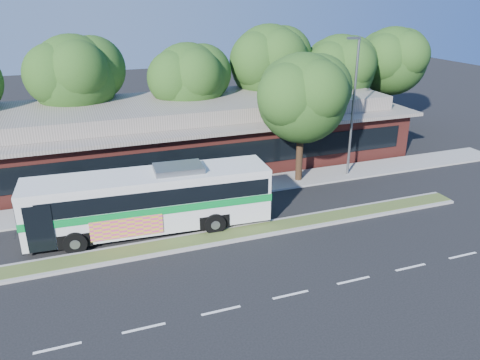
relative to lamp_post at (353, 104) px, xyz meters
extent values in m
plane|color=black|center=(-9.56, -6.00, -4.90)|extent=(120.00, 120.00, 0.00)
cube|color=#415423|center=(-9.56, -5.40, -4.83)|extent=(26.00, 1.10, 0.15)
cube|color=gray|center=(-9.56, 0.40, -4.84)|extent=(44.00, 2.60, 0.12)
cube|color=maroon|center=(-9.56, 7.00, -3.30)|extent=(32.00, 10.00, 3.20)
cube|color=#6A6259|center=(-9.56, 7.00, -1.58)|extent=(33.20, 11.20, 0.24)
cube|color=#6A6259|center=(-9.56, 7.00, -0.95)|extent=(30.00, 8.00, 1.00)
cube|color=black|center=(-9.56, 1.97, -3.20)|extent=(30.00, 0.06, 1.60)
cylinder|color=slate|center=(0.04, 0.00, -0.40)|extent=(0.16, 0.16, 9.00)
cube|color=slate|center=(-0.36, 0.00, 4.10)|extent=(0.90, 0.18, 0.14)
cylinder|color=black|center=(-16.56, 10.00, -2.80)|extent=(0.44, 0.44, 4.20)
sphere|color=#1E4416|center=(-16.56, 10.00, 1.10)|extent=(6.00, 6.00, 6.00)
sphere|color=#1E4416|center=(-15.21, 10.45, 1.58)|extent=(4.68, 4.68, 4.68)
cylinder|color=black|center=(-8.56, 9.00, -3.01)|extent=(0.44, 0.44, 3.78)
sphere|color=#1E4416|center=(-8.56, 9.00, 0.56)|extent=(5.60, 5.60, 5.60)
sphere|color=#1E4416|center=(-7.30, 9.42, 1.00)|extent=(4.37, 4.37, 4.37)
cylinder|color=black|center=(-1.56, 10.00, -2.70)|extent=(0.44, 0.44, 4.41)
sphere|color=#1E4416|center=(-1.56, 10.00, 1.37)|extent=(6.20, 6.20, 6.20)
sphere|color=#1E4416|center=(-0.17, 10.46, 1.86)|extent=(4.84, 4.84, 4.84)
cylinder|color=black|center=(4.44, 9.00, -2.97)|extent=(0.44, 0.44, 3.86)
sphere|color=#1E4416|center=(4.44, 9.00, 0.70)|extent=(5.80, 5.80, 5.80)
sphere|color=#1E4416|center=(5.74, 9.43, 1.16)|extent=(4.52, 4.52, 4.52)
cylinder|color=black|center=(10.44, 10.00, -2.85)|extent=(0.44, 0.44, 4.12)
sphere|color=#1E4416|center=(10.44, 10.00, 1.01)|extent=(6.00, 6.00, 6.00)
sphere|color=#1E4416|center=(11.79, 10.45, 1.49)|extent=(4.68, 4.68, 4.68)
cube|color=silver|center=(-13.87, -3.41, -3.16)|extent=(12.30, 3.27, 2.80)
cube|color=black|center=(-13.56, -3.43, -2.60)|extent=(11.33, 3.27, 0.84)
cube|color=silver|center=(-13.87, -3.41, -1.88)|extent=(12.32, 3.29, 0.26)
cube|color=#057D2E|center=(-13.87, -3.41, -3.24)|extent=(12.36, 3.33, 0.39)
cube|color=black|center=(-19.96, -3.07, -2.82)|extent=(0.19, 2.28, 1.74)
cube|color=black|center=(-7.77, -3.76, -2.50)|extent=(0.18, 2.12, 1.12)
cube|color=#D23D74|center=(-15.26, -4.67, -3.89)|extent=(3.45, 0.25, 1.01)
cube|color=slate|center=(-12.35, -3.50, -1.62)|extent=(2.52, 1.76, 0.30)
cylinder|color=black|center=(-17.68, -4.47, -4.35)|extent=(1.13, 0.43, 1.12)
cylinder|color=black|center=(-17.54, -1.93, -4.35)|extent=(1.13, 0.43, 1.12)
cylinder|color=black|center=(-10.90, -4.86, -4.35)|extent=(1.13, 0.43, 1.12)
cylinder|color=black|center=(-10.76, -2.32, -4.35)|extent=(1.13, 0.43, 1.12)
cylinder|color=black|center=(-3.56, 0.20, -2.99)|extent=(0.44, 0.44, 3.83)
sphere|color=#1E4416|center=(-3.56, 0.20, 0.60)|extent=(5.57, 5.57, 5.57)
sphere|color=#1E4416|center=(-2.31, 0.62, 1.04)|extent=(4.35, 4.35, 4.35)
camera|label=1|loc=(-17.06, -25.37, 6.57)|focal=35.00mm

